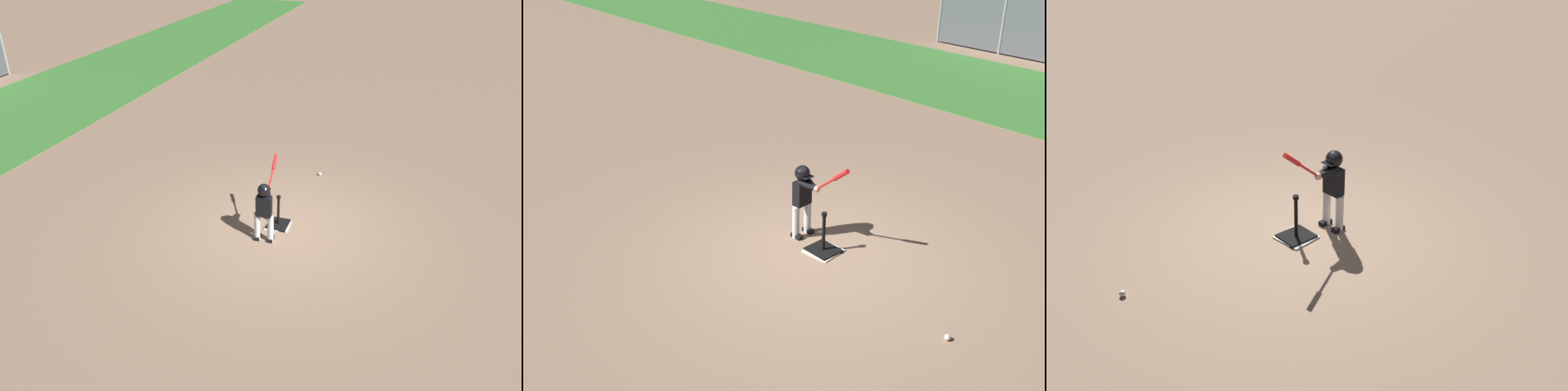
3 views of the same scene
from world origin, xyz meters
TOP-DOWN VIEW (x-y plane):
  - ground_plane at (0.00, 0.00)m, footprint 90.00×90.00m
  - home_plate at (0.07, 0.12)m, footprint 0.48×0.48m
  - batting_tee at (0.07, 0.12)m, footprint 0.42×0.38m
  - batter_child at (-0.45, 0.22)m, footprint 0.96×0.35m
  - baseball at (2.35, -0.16)m, footprint 0.07×0.07m

SIDE VIEW (x-z plane):
  - ground_plane at x=0.00m, z-range 0.00..0.00m
  - home_plate at x=0.07m, z-range 0.00..0.02m
  - baseball at x=2.35m, z-range 0.00..0.07m
  - batting_tee at x=0.07m, z-range -0.23..0.40m
  - batter_child at x=-0.45m, z-range 0.05..1.37m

